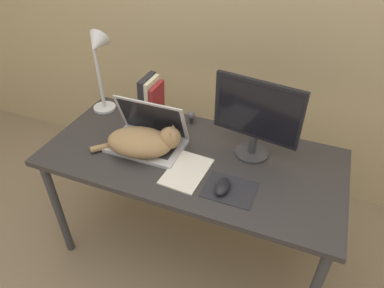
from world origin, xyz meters
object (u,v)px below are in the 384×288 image
(cat, at_px, (143,142))
(desk_lamp, at_px, (98,59))
(laptop, at_px, (148,137))
(webcam, at_px, (191,116))
(notepad, at_px, (187,171))
(book_row, at_px, (151,98))
(computer_mouse, at_px, (223,186))
(external_monitor, at_px, (256,116))

(cat, relative_size, desk_lamp, 0.88)
(laptop, xyz_separation_m, webcam, (0.13, 0.27, -0.00))
(notepad, distance_m, webcam, 0.41)
(cat, bearing_deg, desk_lamp, 146.51)
(book_row, bearing_deg, cat, -69.66)
(cat, xyz_separation_m, book_row, (-0.12, 0.32, 0.05))
(laptop, bearing_deg, cat, -81.38)
(computer_mouse, relative_size, desk_lamp, 0.24)
(desk_lamp, distance_m, notepad, 0.77)
(cat, xyz_separation_m, notepad, (0.25, -0.06, -0.06))
(notepad, bearing_deg, book_row, 134.42)
(cat, relative_size, external_monitor, 1.04)
(external_monitor, distance_m, desk_lamp, 0.88)
(computer_mouse, distance_m, book_row, 0.71)
(computer_mouse, xyz_separation_m, webcam, (-0.32, 0.44, 0.02))
(cat, bearing_deg, notepad, -13.32)
(notepad, xyz_separation_m, webcam, (-0.13, 0.39, 0.04))
(external_monitor, relative_size, book_row, 1.72)
(external_monitor, xyz_separation_m, webcam, (-0.38, 0.15, -0.17))
(laptop, relative_size, cat, 0.86)
(desk_lamp, bearing_deg, cat, -33.49)
(external_monitor, xyz_separation_m, notepad, (-0.24, -0.24, -0.22))
(laptop, distance_m, external_monitor, 0.55)
(book_row, xyz_separation_m, webcam, (0.23, 0.01, -0.07))
(desk_lamp, bearing_deg, webcam, 9.43)
(laptop, relative_size, notepad, 1.38)
(laptop, xyz_separation_m, notepad, (0.26, -0.12, -0.04))
(cat, distance_m, book_row, 0.34)
(laptop, relative_size, computer_mouse, 3.22)
(computer_mouse, bearing_deg, notepad, 165.40)
(external_monitor, distance_m, notepad, 0.41)
(book_row, relative_size, notepad, 0.89)
(desk_lamp, bearing_deg, computer_mouse, -23.68)
(laptop, bearing_deg, desk_lamp, 153.01)
(book_row, bearing_deg, external_monitor, -12.25)
(desk_lamp, relative_size, notepad, 1.82)
(external_monitor, distance_m, computer_mouse, 0.36)
(book_row, relative_size, webcam, 3.35)
(laptop, relative_size, desk_lamp, 0.76)
(external_monitor, bearing_deg, desk_lamp, 175.68)
(notepad, bearing_deg, computer_mouse, -14.60)
(laptop, height_order, notepad, laptop)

